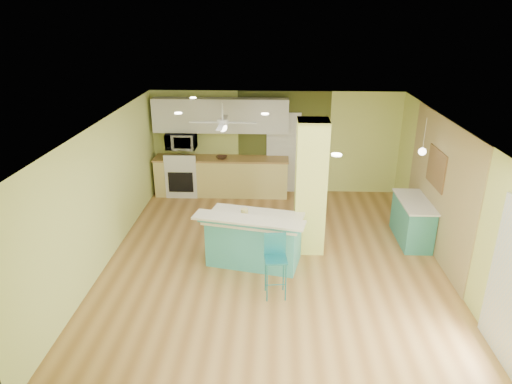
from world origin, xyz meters
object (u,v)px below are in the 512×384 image
(side_counter, at_px, (412,221))
(canister, at_px, (244,213))
(bar_stool, at_px, (275,255))
(peninsula, at_px, (254,239))
(fruit_bowl, at_px, (222,157))

(side_counter, relative_size, canister, 7.96)
(side_counter, bearing_deg, bar_stool, -143.84)
(canister, bearing_deg, peninsula, 1.69)
(bar_stool, bearing_deg, side_counter, 29.98)
(side_counter, xyz_separation_m, canister, (-3.22, -0.98, 0.54))
(peninsula, relative_size, canister, 11.90)
(side_counter, xyz_separation_m, fruit_bowl, (-3.98, 2.21, 0.55))
(bar_stool, height_order, fruit_bowl, bar_stool)
(canister, bearing_deg, bar_stool, -60.72)
(peninsula, relative_size, fruit_bowl, 7.30)
(bar_stool, xyz_separation_m, fruit_bowl, (-1.30, 4.17, 0.28))
(bar_stool, relative_size, canister, 6.32)
(bar_stool, xyz_separation_m, side_counter, (2.68, 1.96, -0.27))
(side_counter, bearing_deg, canister, -163.06)
(peninsula, distance_m, fruit_bowl, 3.36)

